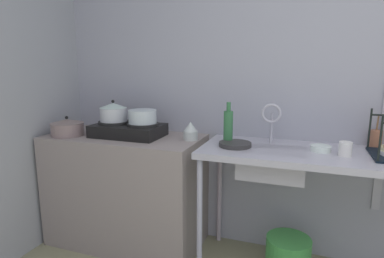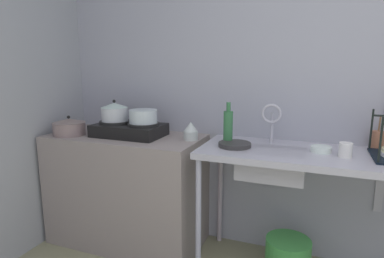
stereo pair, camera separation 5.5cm
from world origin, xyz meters
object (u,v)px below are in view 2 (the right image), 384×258
Objects in this scene: bucket_on_floor at (287,258)px; stove at (129,129)px; bottle_by_sink at (228,127)px; sink_basin at (271,163)px; small_bowl_on_drainboard at (321,149)px; pot_on_right_burner at (143,116)px; pot_beside_stove at (69,127)px; cup_by_rack at (346,150)px; faucet at (271,117)px; frying_pan at (235,145)px; percolator at (191,131)px; utensil_jar at (378,140)px; pot_on_left_burner at (115,112)px.

stove is at bearing 178.82° from bucket_on_floor.
bottle_by_sink reaches higher than stove.
small_bowl_on_drainboard is at bearing 11.05° from sink_basin.
stove is at bearing -178.02° from bottle_by_sink.
pot_on_right_burner is 0.59m from pot_beside_stove.
pot_on_right_burner reaches higher than cup_by_rack.
faucet is at bearing 166.53° from small_bowl_on_drainboard.
cup_by_rack is 0.72m from bottle_by_sink.
sink_basin is 0.43m from cup_by_rack.
stove is 2.43× the size of frying_pan.
frying_pan is at bearing -147.05° from faucet.
stove is 0.16m from pot_on_right_burner.
percolator is at bearing 166.40° from frying_pan.
pot_beside_stove is at bearing -176.20° from sink_basin.
utensil_jar reaches higher than bucket_on_floor.
cup_by_rack is at bearing -1.59° from pot_on_left_burner.
stove is 6.07× the size of cup_by_rack.
pot_beside_stove is at bearing -163.47° from stove.
utensil_jar reaches higher than small_bowl_on_drainboard.
pot_beside_stove is 1.21m from bottle_by_sink.
utensil_jar reaches higher than frying_pan.
sink_basin is at bearing -1.59° from pot_on_left_burner.
utensil_jar is at bearing 23.17° from sink_basin.
sink_basin is 0.69m from utensil_jar.
pot_beside_stove reaches higher than stove.
utensil_jar reaches higher than cup_by_rack.
stove is 2.52× the size of pot_on_right_burner.
stove is 2.11× the size of pot_beside_stove.
pot_on_right_burner is 1.38m from bucket_on_floor.
pot_on_left_burner is 1.81m from utensil_jar.
faucet is 0.67m from utensil_jar.
sink_basin is at bearing -2.01° from pot_on_right_burner.
pot_on_left_burner is at bearing 178.41° from sink_basin.
percolator is at bearing 174.87° from cup_by_rack.
bottle_by_sink reaches higher than pot_on_right_burner.
pot_on_left_burner is 0.83× the size of pot_beside_stove.
frying_pan is at bearing -162.56° from utensil_jar.
faucet is 0.36m from small_bowl_on_drainboard.
percolator is at bearing 178.54° from small_bowl_on_drainboard.
utensil_jar is at bearing 11.64° from faucet.
small_bowl_on_drainboard is at bearing 0.98° from stove.
faucet is 0.49m from cup_by_rack.
utensil_jar reaches higher than pot_beside_stove.
faucet reaches higher than frying_pan.
percolator is 1.21m from utensil_jar.
bucket_on_floor is at bearing -5.57° from percolator.
bucket_on_floor is (0.13, 0.01, -0.64)m from sink_basin.
frying_pan is 0.65m from cup_by_rack.
percolator is 0.46× the size of bottle_by_sink.
frying_pan is at bearing -173.43° from small_bowl_on_drainboard.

